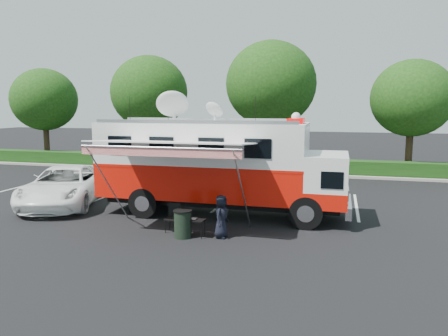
% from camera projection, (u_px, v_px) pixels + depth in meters
% --- Properties ---
extents(ground_plane, '(120.00, 120.00, 0.00)m').
position_uv_depth(ground_plane, '(221.00, 215.00, 18.12)').
color(ground_plane, black).
rests_on(ground_plane, ground).
extents(back_border, '(60.00, 6.14, 8.87)m').
position_uv_depth(back_border, '(287.00, 98.00, 29.46)').
color(back_border, '#9E998E').
rests_on(back_border, ground_plane).
extents(stall_lines, '(24.12, 5.50, 0.01)m').
position_uv_depth(stall_lines, '(227.00, 199.00, 21.11)').
color(stall_lines, silver).
rests_on(stall_lines, ground_plane).
extents(command_truck, '(10.19, 2.80, 4.89)m').
position_uv_depth(command_truck, '(219.00, 165.00, 17.84)').
color(command_truck, black).
rests_on(command_truck, ground_plane).
extents(awning, '(5.56, 2.86, 3.36)m').
position_uv_depth(awning, '(171.00, 145.00, 15.14)').
color(awning, white).
rests_on(awning, ground_plane).
extents(white_suv, '(4.62, 6.85, 1.74)m').
position_uv_depth(white_suv, '(66.00, 205.00, 19.99)').
color(white_suv, white).
rests_on(white_suv, ground_plane).
extents(person, '(0.57, 0.79, 1.49)m').
position_uv_depth(person, '(221.00, 237.00, 15.02)').
color(person, black).
rests_on(person, ground_plane).
extents(folding_table, '(0.77, 0.57, 0.63)m').
position_uv_depth(folding_table, '(195.00, 220.00, 15.03)').
color(folding_table, black).
rests_on(folding_table, ground_plane).
extents(folding_chair, '(0.49, 0.51, 1.01)m').
position_uv_depth(folding_chair, '(174.00, 215.00, 15.72)').
color(folding_chair, black).
rests_on(folding_chair, ground_plane).
extents(trash_bin, '(0.65, 0.65, 0.96)m').
position_uv_depth(trash_bin, '(183.00, 224.00, 14.96)').
color(trash_bin, black).
rests_on(trash_bin, ground_plane).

